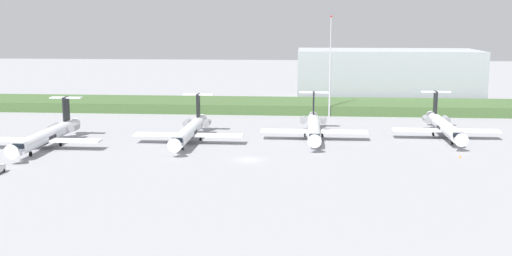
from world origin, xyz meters
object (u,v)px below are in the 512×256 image
regional_jet_nearest (47,135)px  regional_jet_fourth (444,126)px  regional_jet_third (314,127)px  safety_cone_front_marker (460,156)px  regional_jet_second (190,130)px  antenna_mast (330,75)px

regional_jet_nearest → regional_jet_fourth: size_ratio=1.00×
regional_jet_third → safety_cone_front_marker: regional_jet_third is taller
regional_jet_second → safety_cone_front_marker: 54.24m
regional_jet_fourth → antenna_mast: antenna_mast is taller
regional_jet_third → safety_cone_front_marker: 32.12m
regional_jet_third → regional_jet_second: bearing=-166.6°
regional_jet_nearest → antenna_mast: antenna_mast is taller
regional_jet_second → antenna_mast: bearing=50.9°
antenna_mast → safety_cone_front_marker: (22.68, -48.22, -10.65)m
regional_jet_fourth → safety_cone_front_marker: size_ratio=56.36×
antenna_mast → regional_jet_fourth: bearing=-49.1°
regional_jet_second → regional_jet_fourth: same height
regional_jet_nearest → regional_jet_third: same height
regional_jet_third → antenna_mast: size_ratio=1.17×
regional_jet_nearest → safety_cone_front_marker: size_ratio=56.36×
regional_jet_third → regional_jet_nearest: bearing=-165.3°
regional_jet_nearest → regional_jet_second: (27.55, 7.88, 0.00)m
regional_jet_fourth → safety_cone_front_marker: regional_jet_fourth is taller
regional_jet_nearest → safety_cone_front_marker: 80.73m
regional_jet_second → antenna_mast: (30.41, 37.37, 8.39)m
regional_jet_fourth → regional_jet_third: bearing=-173.0°
regional_jet_fourth → antenna_mast: size_ratio=1.17×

